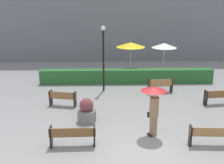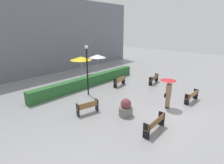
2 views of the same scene
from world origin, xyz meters
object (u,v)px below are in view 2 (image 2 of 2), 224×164
(bench_near_left, at_px, (155,123))
(bench_back_row, at_px, (120,81))
(patio_umbrella_white, at_px, (97,56))
(planter_pot, at_px, (126,108))
(pedestrian_with_umbrella, at_px, (168,88))
(bench_near_right, at_px, (192,96))
(lamp_post, at_px, (87,66))
(bench_far_right, at_px, (154,79))
(patio_umbrella_yellow, at_px, (81,58))
(bench_far_left, at_px, (88,107))

(bench_near_left, relative_size, bench_back_row, 1.12)
(bench_near_left, distance_m, patio_umbrella_white, 12.16)
(planter_pot, bearing_deg, pedestrian_with_umbrella, -25.89)
(bench_near_right, height_order, bench_back_row, bench_back_row)
(pedestrian_with_umbrella, height_order, lamp_post, lamp_post)
(planter_pot, bearing_deg, patio_umbrella_white, 56.75)
(lamp_post, bearing_deg, bench_near_left, -99.98)
(bench_near_right, distance_m, planter_pot, 5.62)
(planter_pot, distance_m, patio_umbrella_white, 10.00)
(bench_far_right, distance_m, lamp_post, 7.23)
(bench_far_right, xyz_separation_m, planter_pot, (-7.25, -2.02, 0.00))
(bench_back_row, relative_size, lamp_post, 0.40)
(patio_umbrella_yellow, bearing_deg, bench_far_right, -53.12)
(bench_near_left, height_order, lamp_post, lamp_post)
(planter_pot, distance_m, lamp_post, 5.07)
(bench_far_right, bearing_deg, patio_umbrella_yellow, 126.88)
(bench_near_right, xyz_separation_m, planter_pot, (-5.08, 2.41, 0.01))
(patio_umbrella_white, bearing_deg, bench_near_right, -91.69)
(bench_near_right, distance_m, patio_umbrella_white, 10.79)
(bench_far_right, distance_m, bench_back_row, 3.56)
(pedestrian_with_umbrella, distance_m, planter_pot, 3.37)
(bench_back_row, bearing_deg, planter_pot, -136.77)
(bench_near_left, xyz_separation_m, pedestrian_with_umbrella, (3.33, 0.89, 0.93))
(patio_umbrella_yellow, bearing_deg, bench_far_left, -125.94)
(bench_near_right, distance_m, patio_umbrella_yellow, 10.74)
(bench_far_right, relative_size, lamp_post, 0.43)
(bench_far_right, bearing_deg, planter_pot, -164.43)
(planter_pot, height_order, patio_umbrella_white, patio_umbrella_white)
(lamp_post, relative_size, patio_umbrella_yellow, 1.57)
(bench_back_row, distance_m, planter_pot, 5.99)
(bench_far_left, height_order, planter_pot, planter_pot)
(bench_far_right, xyz_separation_m, bench_near_right, (-2.18, -4.43, -0.00))
(bench_far_left, distance_m, lamp_post, 3.96)
(bench_near_right, relative_size, lamp_post, 0.43)
(bench_near_right, bearing_deg, patio_umbrella_yellow, 102.28)
(bench_near_left, relative_size, patio_umbrella_yellow, 0.70)
(bench_near_right, height_order, patio_umbrella_white, patio_umbrella_white)
(bench_back_row, distance_m, patio_umbrella_yellow, 4.54)
(planter_pot, height_order, patio_umbrella_yellow, patio_umbrella_yellow)
(patio_umbrella_yellow, relative_size, patio_umbrella_white, 1.04)
(lamp_post, height_order, patio_umbrella_white, lamp_post)
(bench_far_left, bearing_deg, patio_umbrella_white, 42.20)
(bench_near_left, xyz_separation_m, bench_near_right, (5.49, -0.10, -0.01))
(bench_far_right, relative_size, patio_umbrella_white, 0.71)
(bench_near_left, xyz_separation_m, planter_pot, (0.41, 2.31, -0.01))
(bench_near_right, xyz_separation_m, bench_back_row, (-0.71, 6.51, 0.03))
(pedestrian_with_umbrella, bearing_deg, patio_umbrella_yellow, 90.53)
(bench_back_row, bearing_deg, bench_far_left, -160.34)
(bench_near_right, xyz_separation_m, pedestrian_with_umbrella, (-2.16, 0.99, 0.94))
(pedestrian_with_umbrella, bearing_deg, bench_far_left, 141.72)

